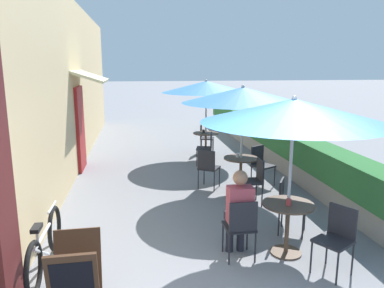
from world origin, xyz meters
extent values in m
cube|color=#D6B784|center=(-2.55, 7.09, 2.10)|extent=(0.24, 14.19, 4.20)
cube|color=maroon|center=(-2.39, 6.38, 1.05)|extent=(0.08, 0.96, 2.10)
cube|color=beige|center=(-2.08, 6.38, 2.35)|extent=(0.78, 1.80, 0.30)
cube|color=gray|center=(2.75, 6.99, 0.23)|extent=(0.44, 13.19, 0.45)
cube|color=#2D6B33|center=(2.75, 6.99, 0.73)|extent=(0.60, 12.53, 0.56)
cylinder|color=brown|center=(1.06, 1.40, 0.01)|extent=(0.44, 0.44, 0.02)
cylinder|color=brown|center=(1.06, 1.40, 0.37)|extent=(0.06, 0.06, 0.72)
cylinder|color=brown|center=(1.06, 1.40, 0.73)|extent=(0.72, 0.72, 0.02)
cylinder|color=#B7B7BC|center=(1.06, 1.40, 1.07)|extent=(0.04, 0.04, 2.14)
cone|color=#387ABC|center=(1.06, 1.40, 2.03)|extent=(2.46, 2.46, 0.31)
sphere|color=#B7B7BC|center=(1.06, 1.40, 2.20)|extent=(0.07, 0.07, 0.07)
cube|color=#232328|center=(0.36, 1.39, 0.45)|extent=(0.40, 0.40, 0.04)
cube|color=#232328|center=(0.36, 1.21, 0.66)|extent=(0.38, 0.03, 0.42)
cylinder|color=#232328|center=(0.54, 1.58, 0.23)|extent=(0.02, 0.02, 0.45)
cylinder|color=#232328|center=(0.18, 1.57, 0.23)|extent=(0.02, 0.02, 0.45)
cylinder|color=#232328|center=(0.54, 1.22, 0.23)|extent=(0.02, 0.02, 0.45)
cylinder|color=#232328|center=(0.18, 1.21, 0.23)|extent=(0.02, 0.02, 0.45)
cylinder|color=#23232D|center=(0.44, 1.57, 0.24)|extent=(0.11, 0.11, 0.47)
cylinder|color=#23232D|center=(0.28, 1.57, 0.24)|extent=(0.11, 0.11, 0.47)
cube|color=#23232D|center=(0.36, 1.48, 0.53)|extent=(0.30, 0.36, 0.12)
cube|color=#AD424C|center=(0.36, 1.37, 0.78)|extent=(0.34, 0.22, 0.50)
sphere|color=#A87556|center=(0.36, 1.39, 1.15)|extent=(0.20, 0.20, 0.20)
cube|color=#232328|center=(1.42, 0.80, 0.45)|extent=(0.55, 0.55, 0.04)
cube|color=#232328|center=(1.57, 0.89, 0.66)|extent=(0.22, 0.34, 0.42)
cylinder|color=#232328|center=(1.17, 0.86, 0.23)|extent=(0.02, 0.02, 0.45)
cylinder|color=#232328|center=(1.35, 0.55, 0.23)|extent=(0.02, 0.02, 0.45)
cylinder|color=#232328|center=(1.48, 1.05, 0.23)|extent=(0.02, 0.02, 0.45)
cylinder|color=#232328|center=(1.66, 0.74, 0.23)|extent=(0.02, 0.02, 0.45)
cube|color=#232328|center=(1.40, 2.01, 0.45)|extent=(0.54, 0.54, 0.04)
cube|color=#232328|center=(1.24, 2.10, 0.66)|extent=(0.21, 0.35, 0.42)
cylinder|color=#232328|center=(1.47, 1.76, 0.23)|extent=(0.02, 0.02, 0.45)
cylinder|color=#232328|center=(1.65, 2.08, 0.23)|extent=(0.02, 0.02, 0.45)
cylinder|color=#232328|center=(1.16, 1.94, 0.23)|extent=(0.02, 0.02, 0.45)
cylinder|color=#232328|center=(1.33, 2.25, 0.23)|extent=(0.02, 0.02, 0.45)
cylinder|color=#B73D3D|center=(1.04, 1.34, 0.79)|extent=(0.07, 0.07, 0.09)
cylinder|color=brown|center=(1.13, 4.04, 0.01)|extent=(0.44, 0.44, 0.02)
cylinder|color=brown|center=(1.13, 4.04, 0.37)|extent=(0.06, 0.06, 0.72)
cylinder|color=brown|center=(1.13, 4.04, 0.73)|extent=(0.72, 0.72, 0.02)
cylinder|color=#B7B7BC|center=(1.13, 4.04, 1.07)|extent=(0.04, 0.04, 2.14)
cone|color=#387ABC|center=(1.13, 4.04, 2.03)|extent=(2.46, 2.46, 0.31)
sphere|color=#B7B7BC|center=(1.13, 4.04, 2.20)|extent=(0.07, 0.07, 0.07)
cube|color=#232328|center=(0.53, 4.40, 0.45)|extent=(0.55, 0.55, 0.04)
cube|color=#232328|center=(0.44, 4.24, 0.66)|extent=(0.34, 0.22, 0.42)
cylinder|color=#232328|center=(0.78, 4.46, 0.23)|extent=(0.02, 0.02, 0.45)
cylinder|color=#232328|center=(0.47, 4.64, 0.23)|extent=(0.02, 0.02, 0.45)
cylinder|color=#232328|center=(0.59, 4.15, 0.23)|extent=(0.02, 0.02, 0.45)
cylinder|color=#232328|center=(0.28, 4.33, 0.23)|extent=(0.02, 0.02, 0.45)
cube|color=#232328|center=(1.13, 3.34, 0.45)|extent=(0.40, 0.40, 0.04)
cube|color=#232328|center=(1.31, 3.34, 0.66)|extent=(0.03, 0.38, 0.42)
cylinder|color=#232328|center=(0.95, 3.52, 0.23)|extent=(0.02, 0.02, 0.45)
cylinder|color=#232328|center=(0.94, 3.16, 0.23)|extent=(0.02, 0.02, 0.45)
cylinder|color=#232328|center=(1.31, 3.52, 0.23)|extent=(0.02, 0.02, 0.45)
cylinder|color=#232328|center=(1.30, 3.16, 0.23)|extent=(0.02, 0.02, 0.45)
cube|color=#232328|center=(1.74, 4.38, 0.45)|extent=(0.54, 0.54, 0.04)
cube|color=#232328|center=(1.65, 4.55, 0.66)|extent=(0.35, 0.21, 0.42)
cylinder|color=#232328|center=(1.67, 4.14, 0.23)|extent=(0.02, 0.02, 0.45)
cylinder|color=#232328|center=(1.99, 4.32, 0.23)|extent=(0.02, 0.02, 0.45)
cylinder|color=#232328|center=(1.50, 4.45, 0.23)|extent=(0.02, 0.02, 0.45)
cylinder|color=#232328|center=(1.81, 4.63, 0.23)|extent=(0.02, 0.02, 0.45)
cylinder|color=white|center=(1.08, 4.09, 0.79)|extent=(0.07, 0.07, 0.09)
cylinder|color=brown|center=(0.94, 6.99, 0.01)|extent=(0.44, 0.44, 0.02)
cylinder|color=brown|center=(0.94, 6.99, 0.37)|extent=(0.06, 0.06, 0.72)
cylinder|color=brown|center=(0.94, 6.99, 0.73)|extent=(0.72, 0.72, 0.02)
cylinder|color=#B7B7BC|center=(0.94, 6.99, 1.07)|extent=(0.04, 0.04, 2.14)
cone|color=#387ABC|center=(0.94, 6.99, 2.03)|extent=(2.46, 2.46, 0.31)
sphere|color=#B7B7BC|center=(0.94, 6.99, 2.20)|extent=(0.07, 0.07, 0.07)
cube|color=#232328|center=(0.77, 6.31, 0.45)|extent=(0.49, 0.49, 0.04)
cube|color=#232328|center=(0.95, 6.27, 0.66)|extent=(0.12, 0.38, 0.42)
cylinder|color=#232328|center=(0.64, 6.53, 0.23)|extent=(0.02, 0.02, 0.45)
cylinder|color=#232328|center=(0.55, 6.18, 0.23)|extent=(0.02, 0.02, 0.45)
cylinder|color=#232328|center=(0.99, 6.44, 0.23)|extent=(0.02, 0.02, 0.45)
cylinder|color=#232328|center=(0.90, 6.10, 0.23)|extent=(0.02, 0.02, 0.45)
cube|color=#232328|center=(1.11, 7.67, 0.45)|extent=(0.49, 0.49, 0.04)
cube|color=#232328|center=(0.93, 7.71, 0.66)|extent=(0.12, 0.38, 0.42)
cylinder|color=#232328|center=(1.24, 7.45, 0.23)|extent=(0.02, 0.02, 0.45)
cylinder|color=#232328|center=(1.33, 7.80, 0.23)|extent=(0.02, 0.02, 0.45)
cylinder|color=#232328|center=(0.89, 7.54, 0.23)|extent=(0.02, 0.02, 0.45)
cylinder|color=#232328|center=(0.98, 7.89, 0.23)|extent=(0.02, 0.02, 0.45)
cylinder|color=#232328|center=(0.88, 7.01, 0.79)|extent=(0.07, 0.07, 0.09)
torus|color=black|center=(-2.20, 2.01, 0.32)|extent=(0.07, 0.65, 0.65)
torus|color=black|center=(-2.20, 0.91, 0.32)|extent=(0.07, 0.65, 0.65)
cylinder|color=silver|center=(-2.20, 1.46, 0.50)|extent=(0.05, 0.86, 0.04)
cylinder|color=silver|center=(-2.20, 1.27, 0.34)|extent=(0.05, 0.63, 0.41)
cylinder|color=silver|center=(-2.20, 1.16, 0.60)|extent=(0.04, 0.04, 0.23)
cube|color=black|center=(-2.20, 1.16, 0.71)|extent=(0.10, 0.22, 0.05)
cylinder|color=silver|center=(-2.20, 1.96, 0.66)|extent=(0.03, 0.46, 0.03)
cube|color=#422819|center=(-1.67, 0.67, 0.43)|extent=(0.51, 0.24, 0.84)
cube|color=black|center=(-1.67, 0.69, 0.44)|extent=(0.42, 0.17, 0.64)
cube|color=#422819|center=(-1.66, 0.27, 0.43)|extent=(0.51, 0.24, 0.84)
cube|color=black|center=(-1.66, 0.25, 0.44)|extent=(0.42, 0.17, 0.64)
camera|label=1|loc=(-0.98, -3.23, 2.62)|focal=35.00mm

